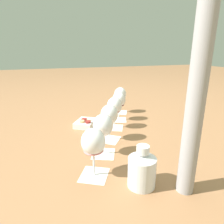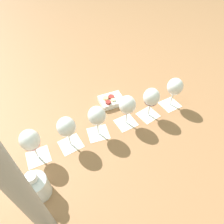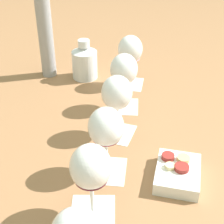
{
  "view_description": "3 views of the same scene",
  "coord_description": "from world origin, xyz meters",
  "px_view_note": "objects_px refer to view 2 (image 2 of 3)",
  "views": [
    {
      "loc": [
        -0.94,
        0.32,
        0.44
      ],
      "look_at": [
        -0.0,
        0.0,
        0.12
      ],
      "focal_mm": 32.0,
      "sensor_mm": 36.0,
      "label": 1
    },
    {
      "loc": [
        -0.54,
        -0.37,
        0.81
      ],
      "look_at": [
        -0.0,
        0.0,
        0.12
      ],
      "focal_mm": 32.0,
      "sensor_mm": 36.0,
      "label": 2
    },
    {
      "loc": [
        0.68,
        -0.24,
        0.59
      ],
      "look_at": [
        -0.0,
        0.0,
        0.12
      ],
      "focal_mm": 55.0,
      "sensor_mm": 36.0,
      "label": 3
    }
  ],
  "objects_px": {
    "wine_glass_2": "(97,117)",
    "wine_glass_5": "(175,88)",
    "ceramic_vase": "(37,186)",
    "wine_glass_4": "(151,98)",
    "wine_glass_0": "(30,141)",
    "umbrella_pole": "(15,185)",
    "snack_dish": "(111,100)",
    "wine_glass_3": "(127,106)",
    "wine_glass_1": "(67,128)"
  },
  "relations": [
    {
      "from": "wine_glass_2",
      "to": "snack_dish",
      "type": "height_order",
      "value": "wine_glass_2"
    },
    {
      "from": "wine_glass_2",
      "to": "wine_glass_5",
      "type": "height_order",
      "value": "same"
    },
    {
      "from": "wine_glass_0",
      "to": "umbrella_pole",
      "type": "xyz_separation_m",
      "value": [
        -0.17,
        -0.26,
        0.23
      ]
    },
    {
      "from": "wine_glass_3",
      "to": "umbrella_pole",
      "type": "height_order",
      "value": "umbrella_pole"
    },
    {
      "from": "wine_glass_5",
      "to": "umbrella_pole",
      "type": "distance_m",
      "value": 0.88
    },
    {
      "from": "wine_glass_5",
      "to": "wine_glass_1",
      "type": "bearing_deg",
      "value": 152.15
    },
    {
      "from": "snack_dish",
      "to": "umbrella_pole",
      "type": "bearing_deg",
      "value": -163.95
    },
    {
      "from": "wine_glass_2",
      "to": "umbrella_pole",
      "type": "distance_m",
      "value": 0.51
    },
    {
      "from": "wine_glass_4",
      "to": "umbrella_pole",
      "type": "relative_size",
      "value": 0.25
    },
    {
      "from": "wine_glass_3",
      "to": "umbrella_pole",
      "type": "xyz_separation_m",
      "value": [
        -0.58,
        -0.04,
        0.23
      ]
    },
    {
      "from": "wine_glass_4",
      "to": "ceramic_vase",
      "type": "height_order",
      "value": "wine_glass_4"
    },
    {
      "from": "wine_glass_1",
      "to": "wine_glass_5",
      "type": "xyz_separation_m",
      "value": [
        0.54,
        -0.28,
        -0.0
      ]
    },
    {
      "from": "wine_glass_1",
      "to": "ceramic_vase",
      "type": "bearing_deg",
      "value": -165.89
    },
    {
      "from": "wine_glass_3",
      "to": "wine_glass_5",
      "type": "xyz_separation_m",
      "value": [
        0.26,
        -0.14,
        0.0
      ]
    },
    {
      "from": "wine_glass_3",
      "to": "wine_glass_5",
      "type": "distance_m",
      "value": 0.3
    },
    {
      "from": "wine_glass_2",
      "to": "wine_glass_1",
      "type": "bearing_deg",
      "value": 151.74
    },
    {
      "from": "wine_glass_1",
      "to": "ceramic_vase",
      "type": "height_order",
      "value": "wine_glass_1"
    },
    {
      "from": "wine_glass_1",
      "to": "umbrella_pole",
      "type": "distance_m",
      "value": 0.43
    },
    {
      "from": "wine_glass_5",
      "to": "ceramic_vase",
      "type": "bearing_deg",
      "value": 164.07
    },
    {
      "from": "wine_glass_2",
      "to": "wine_glass_3",
      "type": "bearing_deg",
      "value": -28.61
    },
    {
      "from": "wine_glass_2",
      "to": "umbrella_pole",
      "type": "relative_size",
      "value": 0.25
    },
    {
      "from": "wine_glass_4",
      "to": "snack_dish",
      "type": "xyz_separation_m",
      "value": [
        -0.04,
        0.22,
        -0.11
      ]
    },
    {
      "from": "wine_glass_0",
      "to": "snack_dish",
      "type": "bearing_deg",
      "value": -7.93
    },
    {
      "from": "wine_glass_1",
      "to": "wine_glass_2",
      "type": "relative_size",
      "value": 1.0
    },
    {
      "from": "wine_glass_1",
      "to": "wine_glass_4",
      "type": "xyz_separation_m",
      "value": [
        0.39,
        -0.22,
        0.0
      ]
    },
    {
      "from": "wine_glass_2",
      "to": "umbrella_pole",
      "type": "bearing_deg",
      "value": -165.43
    },
    {
      "from": "wine_glass_1",
      "to": "wine_glass_3",
      "type": "bearing_deg",
      "value": -28.44
    },
    {
      "from": "ceramic_vase",
      "to": "umbrella_pole",
      "type": "height_order",
      "value": "umbrella_pole"
    },
    {
      "from": "ceramic_vase",
      "to": "wine_glass_2",
      "type": "bearing_deg",
      "value": -1.31
    },
    {
      "from": "wine_glass_0",
      "to": "wine_glass_4",
      "type": "height_order",
      "value": "same"
    },
    {
      "from": "snack_dish",
      "to": "wine_glass_2",
      "type": "bearing_deg",
      "value": -161.11
    },
    {
      "from": "ceramic_vase",
      "to": "wine_glass_0",
      "type": "bearing_deg",
      "value": 52.48
    },
    {
      "from": "wine_glass_2",
      "to": "wine_glass_4",
      "type": "bearing_deg",
      "value": -29.64
    },
    {
      "from": "snack_dish",
      "to": "wine_glass_3",
      "type": "bearing_deg",
      "value": -118.06
    },
    {
      "from": "wine_glass_2",
      "to": "ceramic_vase",
      "type": "distance_m",
      "value": 0.38
    },
    {
      "from": "umbrella_pole",
      "to": "wine_glass_1",
      "type": "bearing_deg",
      "value": 30.68
    },
    {
      "from": "wine_glass_2",
      "to": "wine_glass_4",
      "type": "relative_size",
      "value": 1.0
    },
    {
      "from": "wine_glass_1",
      "to": "snack_dish",
      "type": "bearing_deg",
      "value": 1.15
    },
    {
      "from": "wine_glass_1",
      "to": "wine_glass_3",
      "type": "xyz_separation_m",
      "value": [
        0.27,
        -0.15,
        -0.0
      ]
    },
    {
      "from": "wine_glass_5",
      "to": "umbrella_pole",
      "type": "bearing_deg",
      "value": 173.27
    },
    {
      "from": "wine_glass_2",
      "to": "snack_dish",
      "type": "xyz_separation_m",
      "value": [
        0.22,
        0.08,
        -0.11
      ]
    },
    {
      "from": "wine_glass_2",
      "to": "wine_glass_5",
      "type": "distance_m",
      "value": 0.46
    },
    {
      "from": "wine_glass_0",
      "to": "umbrella_pole",
      "type": "distance_m",
      "value": 0.38
    },
    {
      "from": "wine_glass_1",
      "to": "wine_glass_4",
      "type": "distance_m",
      "value": 0.45
    },
    {
      "from": "wine_glass_4",
      "to": "snack_dish",
      "type": "distance_m",
      "value": 0.25
    },
    {
      "from": "wine_glass_3",
      "to": "umbrella_pole",
      "type": "relative_size",
      "value": 0.25
    },
    {
      "from": "wine_glass_1",
      "to": "snack_dish",
      "type": "xyz_separation_m",
      "value": [
        0.35,
        0.01,
        -0.11
      ]
    },
    {
      "from": "ceramic_vase",
      "to": "umbrella_pole",
      "type": "distance_m",
      "value": 0.32
    },
    {
      "from": "wine_glass_1",
      "to": "wine_glass_3",
      "type": "relative_size",
      "value": 1.0
    },
    {
      "from": "wine_glass_0",
      "to": "wine_glass_3",
      "type": "relative_size",
      "value": 1.0
    }
  ]
}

